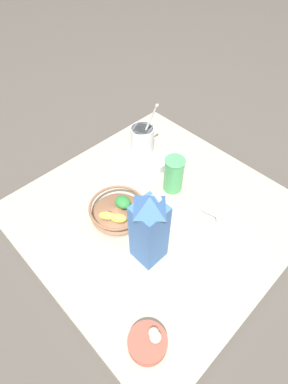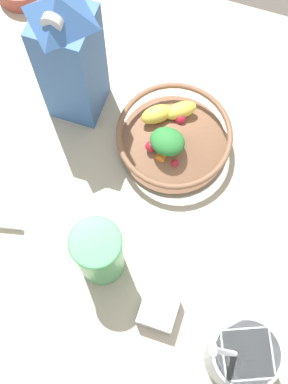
{
  "view_description": "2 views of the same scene",
  "coord_description": "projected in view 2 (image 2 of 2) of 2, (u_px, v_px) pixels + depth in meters",
  "views": [
    {
      "loc": [
        -0.45,
        0.5,
        0.93
      ],
      "look_at": [
        0.05,
        0.01,
        0.12
      ],
      "focal_mm": 28.0,
      "sensor_mm": 36.0,
      "label": 1
    },
    {
      "loc": [
        0.16,
        -0.28,
        0.93
      ],
      "look_at": [
        0.07,
        -0.02,
        0.13
      ],
      "focal_mm": 50.0,
      "sensor_mm": 36.0,
      "label": 2
    }
  ],
  "objects": [
    {
      "name": "yogurt_tub",
      "position": [
        241.0,
        355.0,
        0.79
      ],
      "size": [
        0.12,
        0.1,
        0.25
      ],
      "color": "silver",
      "rests_on": "countertop"
    },
    {
      "name": "milk_carton",
      "position": [
        70.0,
        57.0,
        0.86
      ],
      "size": [
        0.09,
        0.09,
        0.29
      ],
      "color": "#3D6BB2",
      "rests_on": "countertop"
    },
    {
      "name": "spice_jar",
      "position": [
        158.0,
        311.0,
        0.85
      ],
      "size": [
        0.06,
        0.06,
        0.04
      ],
      "color": "silver",
      "rests_on": "countertop"
    },
    {
      "name": "drinking_cup",
      "position": [
        99.0,
        253.0,
        0.82
      ],
      "size": [
        0.08,
        0.08,
        0.15
      ],
      "color": "#4CB266",
      "rests_on": "countertop"
    },
    {
      "name": "ground_plane",
      "position": [
        110.0,
        196.0,
        0.98
      ],
      "size": [
        6.0,
        6.0,
        0.0
      ],
      "primitive_type": "plane",
      "color": "#4C4742"
    },
    {
      "name": "countertop",
      "position": [
        109.0,
        192.0,
        0.96
      ],
      "size": [
        0.9,
        0.9,
        0.05
      ],
      "color": "#B2A893",
      "rests_on": "ground_plane"
    },
    {
      "name": "fruit_bowl",
      "position": [
        173.0,
        137.0,
        0.94
      ],
      "size": [
        0.2,
        0.2,
        0.08
      ],
      "color": "brown",
      "rests_on": "countertop"
    }
  ]
}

